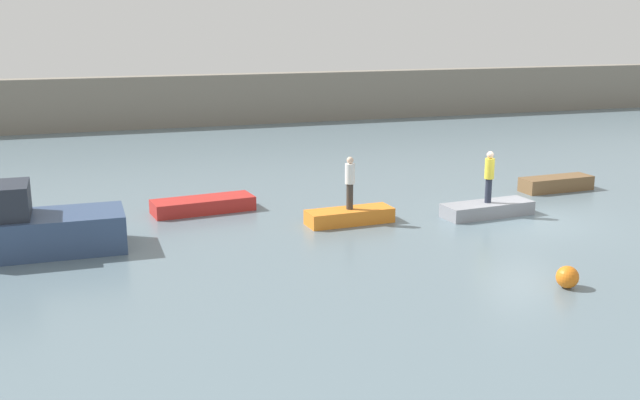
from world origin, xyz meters
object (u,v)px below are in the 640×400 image
(mooring_buoy, at_px, (567,277))
(motorboat, at_px, (8,229))
(rowboat_red, at_px, (203,205))
(rowboat_grey, at_px, (487,209))
(rowboat_orange, at_px, (350,216))
(person_yellow_shirt, at_px, (489,174))
(person_white_shirt, at_px, (350,180))
(rowboat_brown, at_px, (556,184))

(mooring_buoy, bearing_deg, motorboat, 151.92)
(motorboat, bearing_deg, rowboat_red, 27.44)
(rowboat_grey, bearing_deg, rowboat_orange, 168.44)
(rowboat_orange, distance_m, person_yellow_shirt, 4.93)
(rowboat_orange, height_order, person_yellow_shirt, person_yellow_shirt)
(rowboat_red, height_order, rowboat_grey, rowboat_red)
(motorboat, relative_size, rowboat_red, 1.77)
(person_white_shirt, bearing_deg, rowboat_brown, 12.11)
(motorboat, height_order, person_yellow_shirt, person_yellow_shirt)
(motorboat, xyz_separation_m, rowboat_brown, (19.52, 2.14, -0.48))
(motorboat, relative_size, person_yellow_shirt, 3.52)
(rowboat_red, bearing_deg, motorboat, -159.31)
(rowboat_grey, bearing_deg, rowboat_red, 153.86)
(person_yellow_shirt, relative_size, mooring_buoy, 3.09)
(mooring_buoy, bearing_deg, rowboat_orange, 112.85)
(motorboat, bearing_deg, person_yellow_shirt, -1.45)
(rowboat_orange, bearing_deg, rowboat_red, 141.98)
(motorboat, height_order, rowboat_grey, motorboat)
(mooring_buoy, bearing_deg, rowboat_red, 125.70)
(rowboat_grey, height_order, mooring_buoy, mooring_buoy)
(rowboat_grey, relative_size, person_yellow_shirt, 1.81)
(rowboat_red, distance_m, person_yellow_shirt, 9.77)
(rowboat_orange, bearing_deg, rowboat_grey, -10.06)
(rowboat_red, xyz_separation_m, mooring_buoy, (7.37, -10.25, 0.04))
(person_yellow_shirt, distance_m, mooring_buoy, 7.05)
(rowboat_brown, height_order, mooring_buoy, mooring_buoy)
(rowboat_orange, height_order, rowboat_brown, rowboat_brown)
(rowboat_brown, relative_size, person_yellow_shirt, 1.66)
(rowboat_red, relative_size, mooring_buoy, 6.14)
(motorboat, distance_m, person_yellow_shirt, 15.07)
(person_white_shirt, height_order, mooring_buoy, person_white_shirt)
(motorboat, relative_size, person_white_shirt, 3.57)
(rowboat_orange, distance_m, person_white_shirt, 1.19)
(rowboat_brown, bearing_deg, mooring_buoy, -126.76)
(rowboat_grey, height_order, rowboat_brown, rowboat_brown)
(motorboat, distance_m, person_white_shirt, 10.32)
(rowboat_red, height_order, rowboat_orange, rowboat_red)
(motorboat, distance_m, rowboat_grey, 15.07)
(person_white_shirt, bearing_deg, person_yellow_shirt, -6.57)
(motorboat, relative_size, rowboat_grey, 1.95)
(rowboat_grey, bearing_deg, mooring_buoy, -108.96)
(motorboat, relative_size, rowboat_orange, 2.16)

